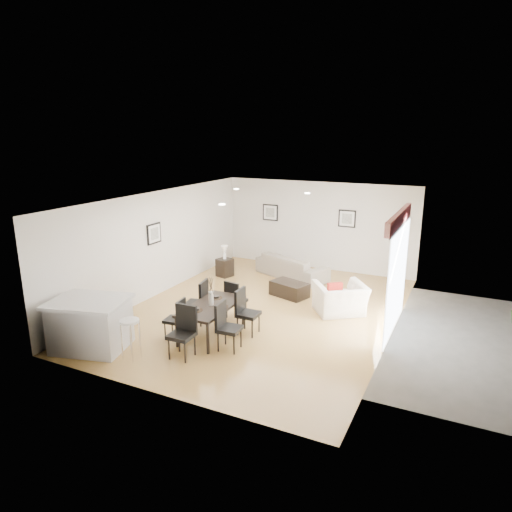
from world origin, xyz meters
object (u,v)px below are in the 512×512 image
at_px(coffee_table, 289,289).
at_px(bar_stool, 130,325).
at_px(side_table, 225,267).
at_px(dining_chair_wfar, 199,300).
at_px(dining_table, 211,308).
at_px(dining_chair_wnear, 177,316).
at_px(dining_chair_efar, 245,309).
at_px(dining_chair_enear, 226,323).
at_px(dining_chair_head, 184,328).
at_px(sofa, 292,266).
at_px(dining_chair_foot, 234,298).
at_px(kitchen_island, 90,324).
at_px(armchair, 340,299).

distance_m(coffee_table, bar_stool, 4.70).
bearing_deg(side_table, dining_chair_wfar, -69.57).
relative_size(dining_table, dining_chair_wnear, 1.96).
height_order(dining_table, side_table, dining_table).
bearing_deg(dining_chair_efar, side_table, 34.77).
height_order(dining_table, coffee_table, dining_table).
distance_m(dining_chair_enear, coffee_table, 3.35).
bearing_deg(dining_chair_wnear, dining_chair_head, 37.02).
height_order(sofa, dining_table, dining_table).
relative_size(dining_chair_foot, side_table, 1.67).
bearing_deg(bar_stool, side_table, 100.31).
height_order(sofa, coffee_table, sofa).
xyz_separation_m(dining_table, bar_stool, (-0.83, -1.54, 0.06)).
height_order(dining_chair_wnear, dining_chair_enear, dining_chair_enear).
bearing_deg(dining_chair_wnear, dining_table, 117.76).
xyz_separation_m(dining_chair_head, bar_stool, (-0.83, -0.54, 0.11)).
bearing_deg(sofa, dining_chair_efar, 119.40).
distance_m(dining_chair_enear, dining_chair_efar, 0.82).
distance_m(dining_chair_efar, dining_chair_foot, 0.84).
xyz_separation_m(dining_chair_wnear, coffee_table, (1.16, 3.32, -0.28)).
xyz_separation_m(dining_chair_wnear, dining_chair_enear, (1.15, -0.01, 0.07)).
xyz_separation_m(dining_chair_wnear, bar_stool, (-0.25, -1.14, 0.20)).
distance_m(dining_chair_foot, kitchen_island, 3.13).
xyz_separation_m(sofa, bar_stool, (-0.86, -6.01, 0.34)).
relative_size(dining_chair_enear, dining_chair_foot, 1.08).
bearing_deg(dining_table, bar_stool, -119.44).
xyz_separation_m(sofa, kitchen_island, (-1.86, -6.01, 0.18)).
xyz_separation_m(dining_chair_wfar, kitchen_island, (-1.26, -1.96, -0.05)).
bearing_deg(armchair, bar_stool, 17.15).
bearing_deg(dining_chair_head, armchair, 55.76).
bearing_deg(bar_stool, sofa, 81.82).
distance_m(dining_chair_wnear, side_table, 4.25).
bearing_deg(kitchen_island, dining_chair_head, 1.58).
bearing_deg(dining_chair_efar, dining_chair_foot, 42.90).
bearing_deg(dining_chair_wnear, coffee_table, 153.93).
distance_m(dining_table, dining_chair_head, 1.00).
relative_size(dining_chair_efar, side_table, 1.82).
bearing_deg(dining_chair_efar, armchair, -38.83).
height_order(armchair, dining_chair_foot, dining_chair_foot).
relative_size(sofa, bar_stool, 2.86).
height_order(sofa, dining_chair_foot, dining_chair_foot).
bearing_deg(dining_chair_efar, dining_chair_head, 156.98).
bearing_deg(dining_chair_wnear, dining_chair_foot, 151.28).
bearing_deg(side_table, dining_chair_enear, -60.13).
bearing_deg(dining_chair_efar, kitchen_island, 128.12).
bearing_deg(dining_table, dining_chair_head, -91.25).
bearing_deg(dining_chair_wfar, coffee_table, 144.98).
distance_m(armchair, dining_chair_enear, 3.15).
relative_size(dining_chair_wfar, dining_chair_efar, 1.03).
relative_size(sofa, coffee_table, 2.36).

